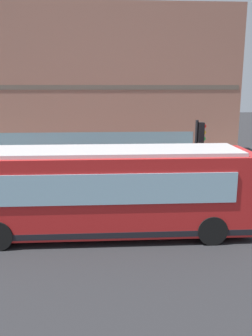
{
  "coord_description": "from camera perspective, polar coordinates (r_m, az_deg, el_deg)",
  "views": [
    {
      "loc": [
        -12.2,
        -1.08,
        5.16
      ],
      "look_at": [
        1.81,
        -1.91,
        1.93
      ],
      "focal_mm": 37.9,
      "sensor_mm": 36.0,
      "label": 1
    }
  ],
  "objects": [
    {
      "name": "ground",
      "position": [
        13.29,
        -7.91,
        -10.01
      ],
      "size": [
        120.0,
        120.0,
        0.0
      ],
      "primitive_type": "plane",
      "color": "#262628"
    },
    {
      "name": "traffic_light_near_corner",
      "position": [
        16.18,
        11.65,
        3.75
      ],
      "size": [
        0.32,
        0.49,
        3.57
      ],
      "color": "black",
      "rests_on": "sidewalk_curb"
    },
    {
      "name": "city_bus_nearside",
      "position": [
        12.52,
        -2.83,
        -3.78
      ],
      "size": [
        2.61,
        10.04,
        3.07
      ],
      "color": "red",
      "rests_on": "ground"
    },
    {
      "name": "pedestrian_by_light_pole",
      "position": [
        17.87,
        9.48,
        -0.34
      ],
      "size": [
        0.32,
        0.32,
        1.66
      ],
      "color": "#B23338",
      "rests_on": "sidewalk_curb"
    },
    {
      "name": "sidewalk_curb",
      "position": [
        17.57,
        -6.8,
        -3.95
      ],
      "size": [
        3.97,
        40.0,
        0.15
      ],
      "primitive_type": "cube",
      "color": "#9E9991",
      "rests_on": "ground"
    },
    {
      "name": "building_corner",
      "position": [
        23.51,
        -6.16,
        11.64
      ],
      "size": [
        9.48,
        16.63,
        9.31
      ],
      "color": "#8C5B4C",
      "rests_on": "ground"
    },
    {
      "name": "fire_hydrant",
      "position": [
        18.11,
        -7.86,
        -2.03
      ],
      "size": [
        0.35,
        0.35,
        0.74
      ],
      "color": "red",
      "rests_on": "sidewalk_curb"
    },
    {
      "name": "pedestrian_walking_along_curb",
      "position": [
        16.66,
        3.2,
        -1.15
      ],
      "size": [
        0.32,
        0.32,
        1.66
      ],
      "color": "silver",
      "rests_on": "sidewalk_curb"
    },
    {
      "name": "newspaper_vending_box",
      "position": [
        16.88,
        -2.24,
        -2.71
      ],
      "size": [
        0.44,
        0.42,
        0.9
      ],
      "color": "#263F99",
      "rests_on": "sidewalk_curb"
    }
  ]
}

